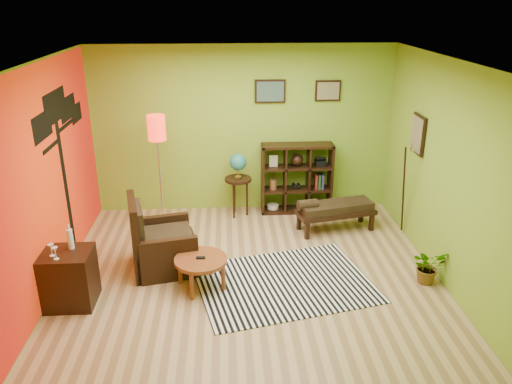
{
  "coord_description": "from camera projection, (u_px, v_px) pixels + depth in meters",
  "views": [
    {
      "loc": [
        -0.27,
        -5.89,
        3.51
      ],
      "look_at": [
        0.1,
        0.31,
        1.05
      ],
      "focal_mm": 35.0,
      "sensor_mm": 36.0,
      "label": 1
    }
  ],
  "objects": [
    {
      "name": "room_shell",
      "position": [
        242.0,
        144.0,
        6.12
      ],
      "size": [
        5.04,
        4.54,
        2.82
      ],
      "color": "#7CA629",
      "rests_on": "ground"
    },
    {
      "name": "armchair",
      "position": [
        160.0,
        247.0,
        6.78
      ],
      "size": [
        1.02,
        1.01,
        1.04
      ],
      "color": "black",
      "rests_on": "ground"
    },
    {
      "name": "coffee_table",
      "position": [
        201.0,
        262.0,
        6.31
      ],
      "size": [
        0.67,
        0.67,
        0.43
      ],
      "color": "brown",
      "rests_on": "ground"
    },
    {
      "name": "bench",
      "position": [
        334.0,
        209.0,
        7.85
      ],
      "size": [
        1.31,
        0.7,
        0.58
      ],
      "color": "black",
      "rests_on": "ground"
    },
    {
      "name": "side_cabinet",
      "position": [
        69.0,
        278.0,
        5.98
      ],
      "size": [
        0.59,
        0.53,
        1.01
      ],
      "color": "black",
      "rests_on": "ground"
    },
    {
      "name": "zebra_rug",
      "position": [
        284.0,
        283.0,
        6.52
      ],
      "size": [
        2.51,
        2.07,
        0.01
      ],
      "primitive_type": "cube",
      "rotation": [
        0.0,
        0.0,
        0.23
      ],
      "color": "white",
      "rests_on": "ground"
    },
    {
      "name": "globe_table",
      "position": [
        238.0,
        169.0,
        8.23
      ],
      "size": [
        0.45,
        0.45,
        1.09
      ],
      "color": "black",
      "rests_on": "ground"
    },
    {
      "name": "cube_shelf",
      "position": [
        297.0,
        178.0,
        8.49
      ],
      "size": [
        1.2,
        0.35,
        1.2
      ],
      "color": "black",
      "rests_on": "ground"
    },
    {
      "name": "floor_lamp",
      "position": [
        157.0,
        139.0,
        7.45
      ],
      "size": [
        0.28,
        0.28,
        1.86
      ],
      "color": "silver",
      "rests_on": "ground"
    },
    {
      "name": "potted_plant",
      "position": [
        427.0,
        270.0,
        6.49
      ],
      "size": [
        0.52,
        0.55,
        0.36
      ],
      "primitive_type": "imported",
      "rotation": [
        0.0,
        0.0,
        0.25
      ],
      "color": "#26661E",
      "rests_on": "ground"
    },
    {
      "name": "ground",
      "position": [
        250.0,
        272.0,
        6.77
      ],
      "size": [
        5.0,
        5.0,
        0.0
      ],
      "primitive_type": "plane",
      "color": "tan",
      "rests_on": "ground"
    }
  ]
}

